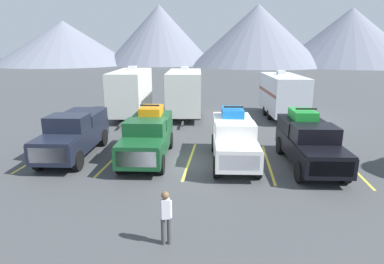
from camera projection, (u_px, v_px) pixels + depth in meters
The scene contains 15 objects.
ground_plane at pixel (189, 162), 16.19m from camera, with size 240.00×240.00×0.00m, color #3F4244.
pickup_truck_a at pixel (74, 133), 16.97m from camera, with size 2.46×5.89×2.28m.
pickup_truck_b at pixel (148, 135), 16.57m from camera, with size 2.47×5.73×2.62m.
pickup_truck_c at pixel (234, 138), 16.05m from camera, with size 2.40×5.47×2.65m.
pickup_truck_d at pixel (309, 141), 15.62m from camera, with size 2.48×5.71×2.63m.
lot_stripe_a at pixel (44, 154), 17.37m from camera, with size 0.12×5.50×0.01m, color gold.
lot_stripe_b at pixel (115, 157), 16.95m from camera, with size 0.12×5.50×0.01m, color gold.
lot_stripe_c at pixel (190, 160), 16.53m from camera, with size 0.12×5.50×0.01m, color gold.
lot_stripe_d at pixel (268, 163), 16.11m from camera, with size 0.12×5.50×0.01m, color gold.
lot_stripe_e at pixel (351, 166), 15.69m from camera, with size 0.12×5.50×0.01m, color gold.
camper_trailer_a at pixel (131, 91), 26.01m from camera, with size 3.04×8.16×3.97m.
camper_trailer_b at pixel (184, 91), 25.88m from camera, with size 3.14×7.47×3.94m.
camper_trailer_c at pixel (283, 94), 25.75m from camera, with size 3.12×7.80×3.64m.
person_a at pixel (166, 214), 9.32m from camera, with size 0.36×0.25×1.65m.
mountain_ridge at pixel (244, 37), 94.10m from camera, with size 142.57×44.64×17.26m.
Camera 1 is at (1.87, -15.15, 5.60)m, focal length 30.74 mm.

